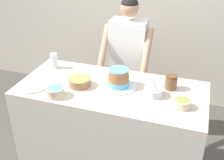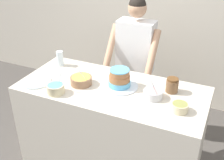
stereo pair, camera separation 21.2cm
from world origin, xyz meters
The scene contains 11 objects.
wall_back centered at (0.00, 1.91, 1.30)m, with size 10.00×0.05×2.60m.
counter centered at (0.00, 0.37, 0.46)m, with size 1.63×0.75×0.93m.
person_baker centered at (-0.05, 1.08, 0.94)m, with size 0.52×0.44×1.57m.
cake centered at (0.05, 0.42, 1.00)m, with size 0.33×0.33×0.17m.
frosting_bowl_yellow centered at (-0.27, 0.32, 0.97)m, with size 0.19×0.19×0.18m.
frosting_bowl_olive centered at (0.61, 0.26, 0.97)m, with size 0.13×0.13×0.07m.
frosting_bowl_blue centered at (-0.39, 0.10, 0.97)m, with size 0.15×0.15×0.18m.
frosting_bowl_pink centered at (0.37, 0.37, 0.97)m, with size 0.16×0.16×0.19m.
drinking_glass centered at (-0.66, 0.58, 1.00)m, with size 0.07×0.07×0.15m.
ceramic_plate centered at (-0.66, 0.18, 0.93)m, with size 0.26×0.26×0.01m.
stoneware_jar centered at (0.49, 0.52, 0.99)m, with size 0.10×0.10×0.13m.
Camera 2 is at (0.87, -1.54, 2.15)m, focal length 45.00 mm.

